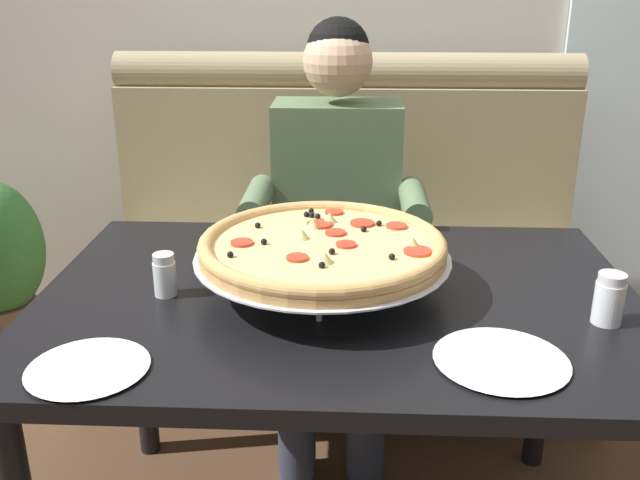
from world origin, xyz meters
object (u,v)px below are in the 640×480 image
Objects in this scene: plate_near_left at (88,365)px; shaker_parmesan at (609,302)px; plate_near_right at (501,357)px; booth_bench at (343,268)px; dining_table at (338,326)px; shaker_pepper_flakes at (165,278)px; pizza at (323,247)px; diner_main at (336,209)px; patio_chair at (636,148)px.

shaker_parmesan is at bearing 13.14° from plate_near_left.
plate_near_right is at bearing -145.39° from shaker_parmesan.
plate_near_left is (-0.44, -1.27, 0.34)m from booth_bench.
shaker_parmesan is 0.30m from plate_near_right.
booth_bench is at bearing 90.00° from dining_table.
pizza is at bearing 6.82° from shaker_pepper_flakes.
plate_near_left is at bearing -166.86° from shaker_parmesan.
shaker_pepper_flakes is (-0.36, -0.68, 0.06)m from diner_main.
booth_bench is at bearing 71.01° from plate_near_left.
patio_chair is at bearing 42.47° from booth_bench.
plate_near_right is (0.30, -0.28, 0.09)m from dining_table.
plate_near_left reaches higher than dining_table.
diner_main is (-0.02, 0.65, 0.06)m from dining_table.
shaker_parmesan reaches higher than plate_near_left.
shaker_parmesan reaches higher than shaker_pepper_flakes.
shaker_pepper_flakes is 0.92m from shaker_parmesan.
diner_main is 5.19× the size of plate_near_right.
plate_near_right is (-0.24, -0.17, -0.03)m from shaker_parmesan.
shaker_pepper_flakes is 0.44× the size of plate_near_left.
diner_main is 1.08m from plate_near_left.
shaker_parmesan reaches higher than dining_table.
dining_table is 2.35× the size of pizza.
diner_main is (-0.02, -0.27, 0.31)m from booth_bench.
shaker_parmesan is (0.58, -0.13, -0.06)m from pizza.
booth_bench is at bearing 87.78° from pizza.
booth_bench is at bearing 117.56° from shaker_parmesan.
shaker_pepper_flakes is at bearing -129.13° from patio_chair.
plate_near_left is (-0.40, -0.36, -0.09)m from pizza.
booth_bench is at bearing 104.01° from plate_near_right.
diner_main is 1.48× the size of patio_chair.
diner_main is at bearing 126.13° from shaker_parmesan.
dining_table is 2.80m from patio_chair.
booth_bench is 2.10m from patio_chair.
booth_bench is at bearing -137.53° from patio_chair.
patio_chair is (1.58, 2.32, -0.31)m from pizza.
diner_main is at bearing 62.51° from shaker_pepper_flakes.
shaker_parmesan is at bearing -12.70° from pizza.
dining_table is 0.42m from plate_near_right.
pizza is at bearing -91.22° from diner_main.
patio_chair reaches higher than plate_near_left.
booth_bench reaches higher than shaker_pepper_flakes.
plate_near_left is (-0.98, -0.23, -0.03)m from shaker_parmesan.
pizza is (-0.04, 0.01, 0.18)m from dining_table.
dining_table is 13.73× the size of shaker_pepper_flakes.
diner_main is 0.96m from shaker_parmesan.
shaker_pepper_flakes reaches higher than dining_table.
plate_near_right reaches higher than dining_table.
booth_bench reaches higher than plate_near_left.
dining_table is at bearing 167.79° from shaker_parmesan.
pizza reaches higher than shaker_parmesan.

